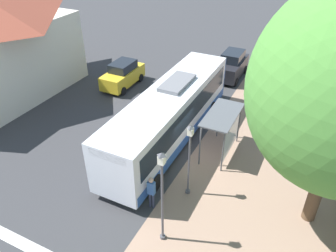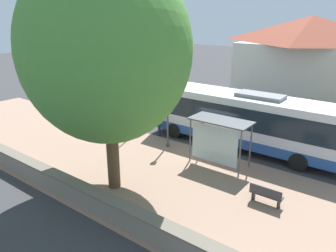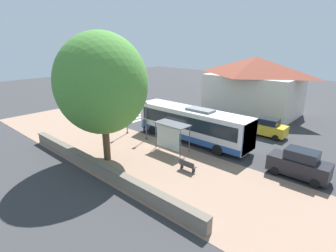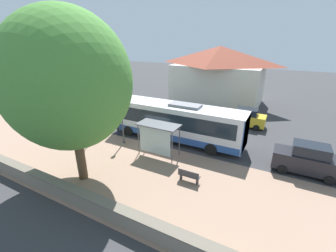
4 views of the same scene
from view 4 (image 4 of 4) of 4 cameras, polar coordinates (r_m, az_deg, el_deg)
ground_plane at (r=19.84m, az=-3.16°, el=-4.80°), size 120.00×120.00×0.00m
sidewalk_plaza at (r=16.65m, az=-11.29°, el=-10.77°), size 9.00×44.00×0.02m
crosswalk_stripes at (r=29.84m, az=-16.27°, el=3.54°), size 9.00×5.25×0.01m
stone_wall at (r=14.10m, az=-22.15°, el=-16.32°), size 0.60×20.00×1.01m
background_building at (r=32.80m, az=12.68°, el=12.63°), size 8.50×12.19×7.77m
bus at (r=20.07m, az=1.88°, el=1.26°), size 2.72×12.30×3.54m
bus_shelter at (r=17.28m, az=-2.66°, el=-1.16°), size 1.57×3.30×2.60m
pedestrian at (r=21.87m, az=-12.66°, el=0.32°), size 0.34×0.24×1.80m
bench at (r=14.94m, az=5.32°, el=-12.44°), size 0.40×1.43×0.88m
street_lamp_near at (r=19.62m, az=-11.57°, el=2.00°), size 0.28×0.28×3.99m
street_lamp_far at (r=21.38m, az=-18.00°, el=3.99°), size 0.28×0.28×4.62m
shade_tree at (r=14.16m, az=-24.02°, el=10.30°), size 7.29×7.29×10.50m
parked_car_behind_bus at (r=18.16m, az=31.84°, el=-7.26°), size 1.86×4.22×2.18m
parked_car_far_lane at (r=24.98m, az=19.04°, el=2.04°), size 1.83×4.05×1.97m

